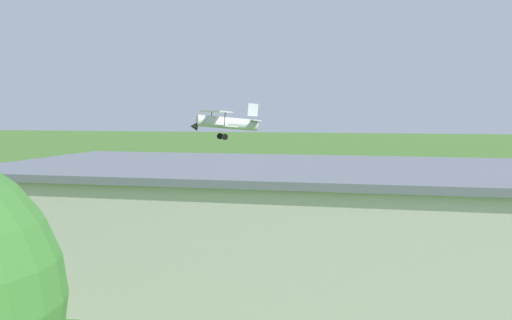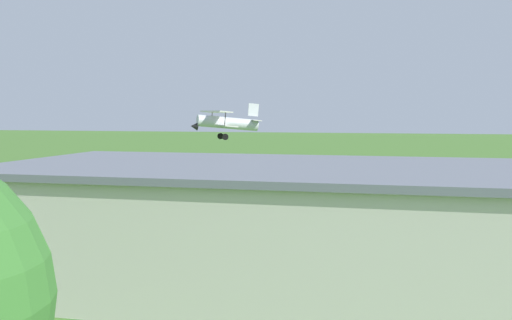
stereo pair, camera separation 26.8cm
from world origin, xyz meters
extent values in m
plane|color=#47752D|center=(0.00, 0.00, 0.00)|extent=(400.00, 400.00, 0.00)
cube|color=beige|center=(-4.47, 35.75, 3.07)|extent=(32.62, 15.46, 6.14)
cube|color=slate|center=(-4.47, 35.75, 6.31)|extent=(33.23, 16.07, 0.35)
cube|color=#384251|center=(-4.57, 28.18, 2.52)|extent=(10.00, 0.29, 5.03)
cylinder|color=silver|center=(8.44, 6.07, 8.09)|extent=(6.09, 4.38, 1.74)
cone|color=black|center=(11.43, 7.91, 7.78)|extent=(1.09, 1.11, 0.88)
cube|color=silver|center=(9.07, 6.46, 7.85)|extent=(5.57, 7.89, 0.24)
cube|color=silver|center=(9.51, 6.73, 9.24)|extent=(5.57, 7.89, 0.24)
cube|color=silver|center=(6.08, 4.62, 9.43)|extent=(1.08, 0.72, 1.39)
cube|color=silver|center=(6.00, 4.56, 8.35)|extent=(2.13, 2.69, 0.16)
cylinder|color=black|center=(9.38, 5.53, 6.70)|extent=(0.62, 0.46, 0.64)
cylinder|color=black|center=(8.38, 7.15, 6.70)|extent=(0.62, 0.46, 0.64)
cylinder|color=#332D28|center=(10.71, 4.29, 8.54)|extent=(0.22, 0.18, 1.43)
cylinder|color=#332D28|center=(7.87, 8.89, 8.54)|extent=(0.22, 0.18, 1.43)
cube|color=white|center=(13.41, 23.54, 0.70)|extent=(1.92, 4.55, 0.76)
cube|color=#2D3842|center=(13.41, 23.54, 1.33)|extent=(1.65, 2.56, 0.51)
cylinder|color=black|center=(12.55, 25.09, 0.32)|extent=(0.24, 0.65, 0.64)
cylinder|color=black|center=(14.35, 25.05, 0.32)|extent=(0.24, 0.65, 0.64)
cylinder|color=black|center=(12.47, 22.03, 0.32)|extent=(0.24, 0.65, 0.64)
cylinder|color=black|center=(14.27, 21.99, 0.32)|extent=(0.24, 0.65, 0.64)
cube|color=gold|center=(19.97, 24.11, 0.65)|extent=(1.84, 4.65, 0.66)
cube|color=#2D3842|center=(19.97, 24.11, 1.25)|extent=(1.60, 2.62, 0.54)
cylinder|color=black|center=(19.06, 25.66, 0.32)|extent=(0.23, 0.64, 0.64)
cylinder|color=black|center=(20.83, 25.69, 0.32)|extent=(0.23, 0.64, 0.64)
cylinder|color=black|center=(19.12, 22.52, 0.32)|extent=(0.23, 0.64, 0.64)
cylinder|color=black|center=(20.88, 22.55, 0.32)|extent=(0.23, 0.64, 0.64)
cylinder|color=#33723F|center=(-11.54, 18.28, 0.40)|extent=(0.44, 0.44, 0.81)
cylinder|color=#B23333|center=(-11.54, 18.28, 1.09)|extent=(0.52, 0.52, 0.57)
sphere|color=brown|center=(-11.54, 18.28, 1.48)|extent=(0.22, 0.22, 0.22)
camera|label=1|loc=(-9.34, 67.89, 9.31)|focal=43.95mm
camera|label=2|loc=(-9.60, 67.82, 9.31)|focal=43.95mm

